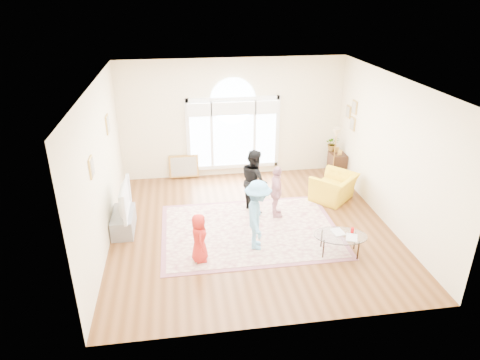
{
  "coord_description": "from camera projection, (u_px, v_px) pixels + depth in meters",
  "views": [
    {
      "loc": [
        -1.44,
        -7.99,
        4.85
      ],
      "look_at": [
        -0.21,
        0.3,
        1.03
      ],
      "focal_mm": 32.0,
      "sensor_mm": 36.0,
      "label": 1
    }
  ],
  "objects": [
    {
      "name": "tv_console",
      "position": [
        124.0,
        222.0,
        9.21
      ],
      "size": [
        0.45,
        1.0,
        0.42
      ],
      "primitive_type": "cube",
      "color": "gray",
      "rests_on": "ground"
    },
    {
      "name": "child_black",
      "position": [
        254.0,
        180.0,
        9.85
      ],
      "size": [
        0.67,
        0.8,
        1.48
      ],
      "primitive_type": "imported",
      "rotation": [
        0.0,
        0.0,
        1.73
      ],
      "color": "black",
      "rests_on": "area_rug"
    },
    {
      "name": "side_cabinet",
      "position": [
        337.0,
        166.0,
        11.72
      ],
      "size": [
        0.4,
        0.5,
        0.7
      ],
      "primitive_type": "cube",
      "color": "black",
      "rests_on": "ground"
    },
    {
      "name": "area_rug",
      "position": [
        250.0,
        230.0,
        9.28
      ],
      "size": [
        3.6,
        2.6,
        0.02
      ],
      "primitive_type": "cube",
      "color": "beige",
      "rests_on": "ground"
    },
    {
      "name": "child_blue",
      "position": [
        258.0,
        215.0,
        8.38
      ],
      "size": [
        0.69,
        1.02,
        1.45
      ],
      "primitive_type": "imported",
      "rotation": [
        0.0,
        0.0,
        1.4
      ],
      "color": "#69B5E8",
      "rests_on": "area_rug"
    },
    {
      "name": "plant_pedestal",
      "position": [
        331.0,
        162.0,
        11.94
      ],
      "size": [
        0.2,
        0.2,
        0.7
      ],
      "primitive_type": "cylinder",
      "color": "white",
      "rests_on": "ground"
    },
    {
      "name": "ground",
      "position": [
        251.0,
        228.0,
        9.4
      ],
      "size": [
        6.0,
        6.0,
        0.0
      ],
      "primitive_type": "plane",
      "color": "#563013",
      "rests_on": "ground"
    },
    {
      "name": "child_red",
      "position": [
        199.0,
        238.0,
        8.06
      ],
      "size": [
        0.32,
        0.48,
        0.98
      ],
      "primitive_type": "imported",
      "rotation": [
        0.0,
        0.0,
        1.58
      ],
      "color": "red",
      "rests_on": "area_rug"
    },
    {
      "name": "coffee_table",
      "position": [
        340.0,
        236.0,
        8.33
      ],
      "size": [
        1.16,
        0.88,
        0.54
      ],
      "rotation": [
        0.0,
        0.0,
        -0.23
      ],
      "color": "silver",
      "rests_on": "ground"
    },
    {
      "name": "potted_plant",
      "position": [
        333.0,
        144.0,
        11.71
      ],
      "size": [
        0.43,
        0.39,
        0.41
      ],
      "primitive_type": "imported",
      "rotation": [
        0.0,
        0.0,
        -0.22
      ],
      "color": "#33722D",
      "rests_on": "plant_pedestal"
    },
    {
      "name": "rug_border",
      "position": [
        250.0,
        230.0,
        9.28
      ],
      "size": [
        3.8,
        2.8,
        0.01
      ],
      "primitive_type": "cube",
      "color": "#905462",
      "rests_on": "ground"
    },
    {
      "name": "leaning_picture",
      "position": [
        185.0,
        178.0,
        11.82
      ],
      "size": [
        0.8,
        0.14,
        0.62
      ],
      "primitive_type": "cube",
      "rotation": [
        -0.14,
        0.0,
        0.0
      ],
      "color": "tan",
      "rests_on": "ground"
    },
    {
      "name": "child_pink",
      "position": [
        276.0,
        192.0,
        9.59
      ],
      "size": [
        0.38,
        0.74,
        1.21
      ],
      "primitive_type": "imported",
      "rotation": [
        0.0,
        0.0,
        1.44
      ],
      "color": "#D4929D",
      "rests_on": "area_rug"
    },
    {
      "name": "floor_lamp",
      "position": [
        336.0,
        137.0,
        11.05
      ],
      "size": [
        0.25,
        0.25,
        1.51
      ],
      "color": "black",
      "rests_on": "ground"
    },
    {
      "name": "television",
      "position": [
        121.0,
        199.0,
        8.99
      ],
      "size": [
        0.18,
        1.16,
        0.67
      ],
      "color": "black",
      "rests_on": "tv_console"
    },
    {
      "name": "armchair",
      "position": [
        334.0,
        187.0,
        10.5
      ],
      "size": [
        1.35,
        1.35,
        0.66
      ],
      "primitive_type": "imported",
      "rotation": [
        0.0,
        0.0,
        3.9
      ],
      "color": "gold",
      "rests_on": "ground"
    },
    {
      "name": "room_shell",
      "position": [
        234.0,
        122.0,
        11.3
      ],
      "size": [
        6.0,
        6.0,
        6.0
      ],
      "color": "beige",
      "rests_on": "ground"
    }
  ]
}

